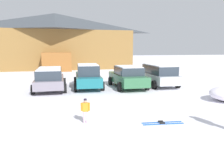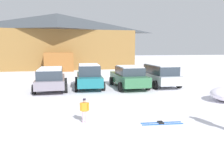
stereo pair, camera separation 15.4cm
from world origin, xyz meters
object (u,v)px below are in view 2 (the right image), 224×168
object	(u,v)px
ski_lodge	(58,41)
parked_grey_wagon	(51,78)
parked_green_coupe	(129,77)
skier_child_in_orange_jacket	(85,109)
parked_teal_hatchback	(89,76)
parked_silver_wagon	(160,74)
pair_of_skis	(162,123)

from	to	relation	value
ski_lodge	parked_grey_wagon	size ratio (longest dim) A/B	4.96
parked_green_coupe	skier_child_in_orange_jacket	xyz separation A→B (m)	(-3.85, -7.29, -0.27)
parked_teal_hatchback	skier_child_in_orange_jacket	world-z (taller)	parked_teal_hatchback
ski_lodge	parked_teal_hatchback	distance (m)	18.59
ski_lodge	parked_grey_wagon	world-z (taller)	ski_lodge
parked_silver_wagon	pair_of_skis	size ratio (longest dim) A/B	2.69
parked_teal_hatchback	skier_child_in_orange_jacket	distance (m)	7.89
ski_lodge	parked_teal_hatchback	world-z (taller)	ski_lodge
ski_lodge	parked_silver_wagon	world-z (taller)	ski_lodge
parked_green_coupe	pair_of_skis	xyz separation A→B (m)	(-0.88, -7.98, -0.81)
parked_silver_wagon	skier_child_in_orange_jacket	bearing A→B (deg)	-130.47
parked_teal_hatchback	skier_child_in_orange_jacket	size ratio (longest dim) A/B	4.71
parked_grey_wagon	skier_child_in_orange_jacket	size ratio (longest dim) A/B	4.53
parked_grey_wagon	parked_teal_hatchback	size ratio (longest dim) A/B	0.96
parked_grey_wagon	pair_of_skis	world-z (taller)	parked_grey_wagon
parked_teal_hatchback	parked_silver_wagon	xyz separation A→B (m)	(5.57, -0.23, 0.02)
parked_silver_wagon	parked_green_coupe	bearing A→B (deg)	-173.14
ski_lodge	skier_child_in_orange_jacket	distance (m)	26.23
parked_silver_wagon	pair_of_skis	bearing A→B (deg)	-112.98
parked_green_coupe	parked_silver_wagon	world-z (taller)	parked_silver_wagon
skier_child_in_orange_jacket	parked_teal_hatchback	bearing A→B (deg)	83.35
parked_grey_wagon	skier_child_in_orange_jacket	world-z (taller)	parked_grey_wagon
parked_grey_wagon	parked_teal_hatchback	bearing A→B (deg)	6.86
parked_teal_hatchback	skier_child_in_orange_jacket	bearing A→B (deg)	-96.65
parked_grey_wagon	pair_of_skis	size ratio (longest dim) A/B	2.69
skier_child_in_orange_jacket	pair_of_skis	world-z (taller)	skier_child_in_orange_jacket
ski_lodge	skier_child_in_orange_jacket	bearing A→B (deg)	-85.58
ski_lodge	pair_of_skis	world-z (taller)	ski_lodge
skier_child_in_orange_jacket	parked_green_coupe	bearing A→B (deg)	62.15
parked_green_coupe	skier_child_in_orange_jacket	size ratio (longest dim) A/B	4.68
parked_teal_hatchback	pair_of_skis	xyz separation A→B (m)	(2.05, -8.53, -0.86)
skier_child_in_orange_jacket	parked_grey_wagon	bearing A→B (deg)	103.61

